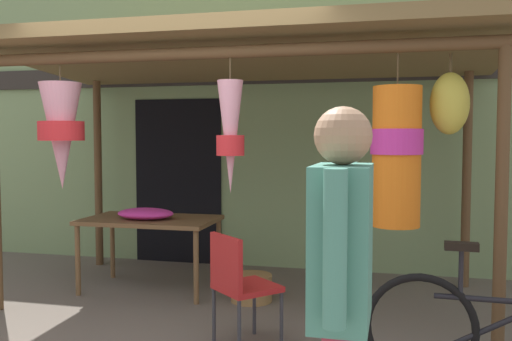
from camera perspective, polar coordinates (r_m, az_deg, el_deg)
The scene contains 9 objects.
ground_plane at distance 4.49m, azimuth -9.38°, elevation -16.64°, with size 30.00×30.00×0.00m, color #60564C.
shop_facade at distance 6.65m, azimuth -0.94°, elevation 6.05°, with size 11.62×0.29×3.68m.
market_stall_canopy at distance 5.07m, azimuth -0.93°, elevation 9.88°, with size 4.66×2.28×2.46m.
display_table at distance 5.64m, azimuth -10.90°, elevation -5.59°, with size 1.32×0.79×0.73m.
flower_heap_on_table at distance 5.56m, azimuth -11.30°, elevation -4.40°, with size 0.57×0.40×0.11m.
folding_chair at distance 4.06m, azimuth -1.85°, elevation -11.31°, with size 0.57×0.57×0.84m.
wicker_basket_by_table at distance 5.28m, azimuth -0.48°, elevation -12.07°, with size 0.39×0.39×0.25m, color olive.
parked_bicycle at distance 3.80m, azimuth 24.74°, elevation -15.14°, with size 1.75×0.44×0.92m.
passerby_at_right at distance 2.21m, azimuth 8.85°, elevation -11.24°, with size 0.23×0.59×1.66m.
Camera 1 is at (1.65, -3.88, 1.54)m, focal length 38.58 mm.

